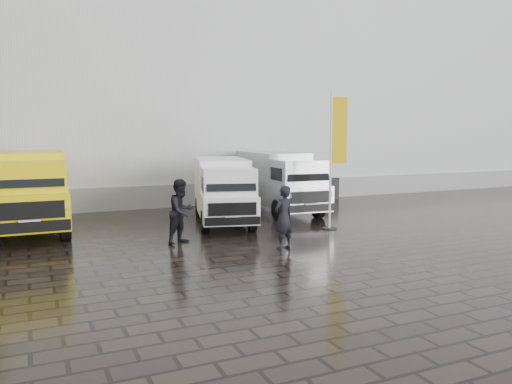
% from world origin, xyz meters
% --- Properties ---
extents(ground, '(120.00, 120.00, 0.00)m').
position_xyz_m(ground, '(0.00, 0.00, 0.00)').
color(ground, black).
rests_on(ground, ground).
extents(exhibition_hall, '(44.00, 16.00, 12.00)m').
position_xyz_m(exhibition_hall, '(2.00, 16.00, 6.00)').
color(exhibition_hall, silver).
rests_on(exhibition_hall, ground).
extents(hall_plinth, '(44.00, 0.15, 1.00)m').
position_xyz_m(hall_plinth, '(2.00, 7.95, 0.50)').
color(hall_plinth, gray).
rests_on(hall_plinth, ground).
extents(van_yellow, '(2.25, 5.67, 2.60)m').
position_xyz_m(van_yellow, '(-8.33, 4.38, 1.30)').
color(van_yellow, yellow).
rests_on(van_yellow, ground).
extents(van_white, '(3.05, 5.57, 2.30)m').
position_xyz_m(van_white, '(-2.01, 3.32, 1.15)').
color(van_white, white).
rests_on(van_white, ground).
extents(van_silver, '(2.24, 5.75, 2.45)m').
position_xyz_m(van_silver, '(0.98, 4.70, 1.22)').
color(van_silver, '#A5A7AA').
rests_on(van_silver, ground).
extents(flagpole, '(0.88, 0.50, 4.60)m').
position_xyz_m(flagpole, '(1.04, 0.75, 2.54)').
color(flagpole, black).
rests_on(flagpole, ground).
extents(wheelie_bin, '(0.76, 0.76, 1.05)m').
position_xyz_m(wheelie_bin, '(5.26, 7.46, 0.53)').
color(wheelie_bin, black).
rests_on(wheelie_bin, ground).
extents(person_front, '(0.75, 0.61, 1.78)m').
position_xyz_m(person_front, '(-1.96, -1.26, 0.89)').
color(person_front, black).
rests_on(person_front, ground).
extents(person_tent, '(1.16, 1.09, 1.89)m').
position_xyz_m(person_tent, '(-4.32, 0.68, 0.94)').
color(person_tent, black).
rests_on(person_tent, ground).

